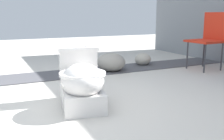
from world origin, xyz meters
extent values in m
plane|color=beige|center=(0.00, 0.00, 0.00)|extent=(14.00, 14.00, 0.00)
cube|color=#4C4C51|center=(-1.32, 0.50, 0.01)|extent=(0.56, 8.00, 0.01)
cube|color=white|center=(-0.03, 0.23, 0.09)|extent=(0.66, 0.45, 0.17)
ellipsoid|color=white|center=(0.07, 0.21, 0.26)|extent=(0.50, 0.44, 0.28)
cylinder|color=white|center=(0.07, 0.21, 0.32)|extent=(0.46, 0.46, 0.03)
cube|color=white|center=(-0.24, 0.28, 0.32)|extent=(0.24, 0.37, 0.30)
cube|color=white|center=(-0.24, 0.28, 0.49)|extent=(0.27, 0.40, 0.04)
cylinder|color=silver|center=(-0.22, 0.35, 0.51)|extent=(0.02, 0.02, 0.01)
cube|color=red|center=(-0.76, 2.39, 0.42)|extent=(0.46, 0.46, 0.03)
cube|color=red|center=(-0.77, 2.59, 0.64)|extent=(0.44, 0.05, 0.40)
cylinder|color=#38383D|center=(-0.58, 2.23, 0.20)|extent=(0.02, 0.02, 0.40)
cylinder|color=#38383D|center=(-0.92, 2.21, 0.20)|extent=(0.02, 0.02, 0.40)
cylinder|color=#38383D|center=(-0.60, 2.57, 0.20)|extent=(0.02, 0.02, 0.40)
cylinder|color=#38383D|center=(-0.94, 2.55, 0.20)|extent=(0.02, 0.02, 0.40)
ellipsoid|color=gray|center=(-1.24, 1.10, 0.13)|extent=(0.55, 0.54, 0.26)
ellipsoid|color=#ADA899|center=(-1.44, 1.76, 0.10)|extent=(0.39, 0.39, 0.20)
camera|label=1|loc=(2.09, -0.48, 0.80)|focal=42.00mm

